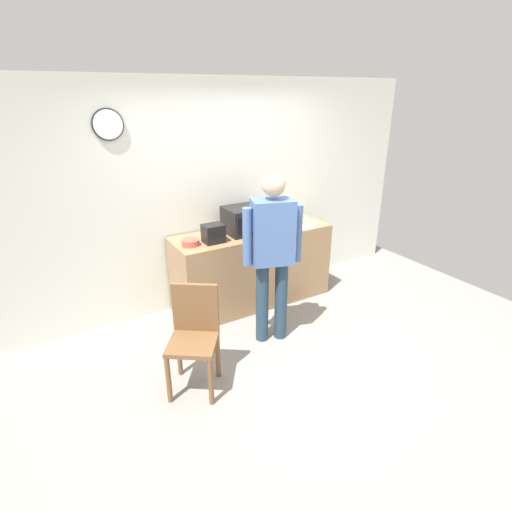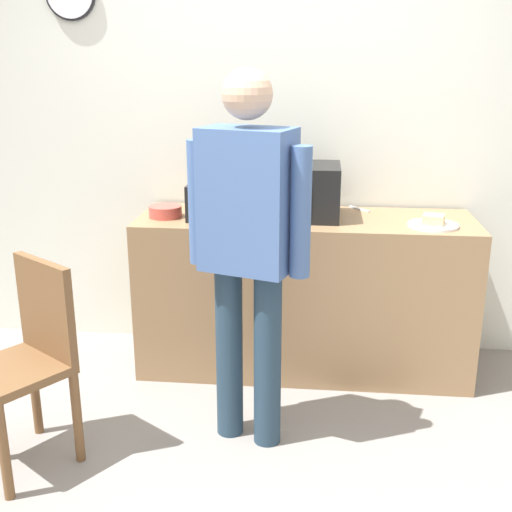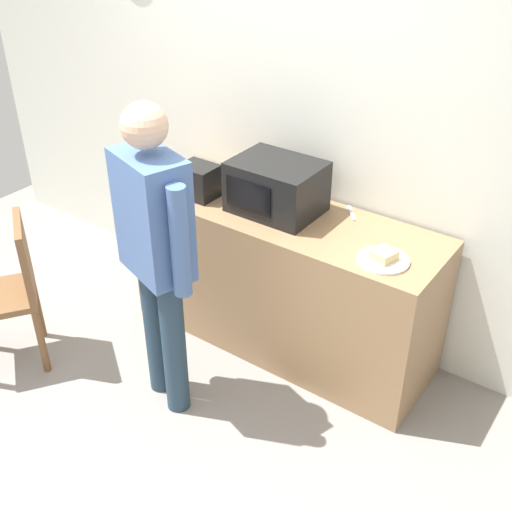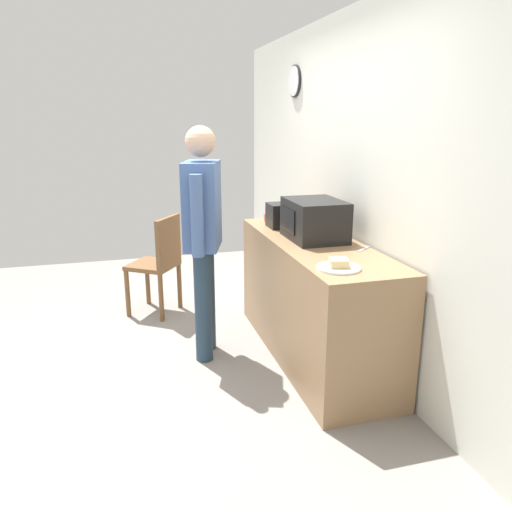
# 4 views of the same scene
# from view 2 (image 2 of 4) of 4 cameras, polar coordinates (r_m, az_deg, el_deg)

# --- Properties ---
(ground_plane) EXTENTS (6.00, 6.00, 0.00)m
(ground_plane) POSITION_cam_2_polar(r_m,az_deg,el_deg) (2.96, -1.16, -20.09)
(ground_plane) COLOR gray
(back_wall) EXTENTS (5.40, 0.13, 2.60)m
(back_wall) POSITION_cam_2_polar(r_m,az_deg,el_deg) (3.97, 1.52, 10.17)
(back_wall) COLOR silver
(back_wall) RESTS_ON ground_plane
(kitchen_counter) EXTENTS (1.91, 0.62, 0.92)m
(kitchen_counter) POSITION_cam_2_polar(r_m,az_deg,el_deg) (3.80, 4.30, -3.34)
(kitchen_counter) COLOR #93704C
(kitchen_counter) RESTS_ON ground_plane
(microwave) EXTENTS (0.50, 0.39, 0.30)m
(microwave) POSITION_cam_2_polar(r_m,az_deg,el_deg) (3.64, 3.49, 5.80)
(microwave) COLOR black
(microwave) RESTS_ON kitchen_counter
(sandwich_plate) EXTENTS (0.27, 0.27, 0.07)m
(sandwich_plate) POSITION_cam_2_polar(r_m,az_deg,el_deg) (3.58, 15.50, 2.85)
(sandwich_plate) COLOR white
(sandwich_plate) RESTS_ON kitchen_counter
(salad_bowl) EXTENTS (0.19, 0.19, 0.07)m
(salad_bowl) POSITION_cam_2_polar(r_m,az_deg,el_deg) (3.69, -8.07, 3.95)
(salad_bowl) COLOR #C64C42
(salad_bowl) RESTS_ON kitchen_counter
(toaster) EXTENTS (0.22, 0.18, 0.20)m
(toaster) POSITION_cam_2_polar(r_m,az_deg,el_deg) (3.59, -4.34, 4.79)
(toaster) COLOR black
(toaster) RESTS_ON kitchen_counter
(fork_utensil) EXTENTS (0.12, 0.14, 0.01)m
(fork_utensil) POSITION_cam_2_polar(r_m,az_deg,el_deg) (3.89, 9.18, 4.16)
(fork_utensil) COLOR silver
(fork_utensil) RESTS_ON kitchen_counter
(spoon_utensil) EXTENTS (0.17, 0.06, 0.01)m
(spoon_utensil) POSITION_cam_2_polar(r_m,az_deg,el_deg) (3.95, -0.12, 4.59)
(spoon_utensil) COLOR silver
(spoon_utensil) RESTS_ON kitchen_counter
(person_standing) EXTENTS (0.57, 0.35, 1.76)m
(person_standing) POSITION_cam_2_polar(r_m,az_deg,el_deg) (2.87, -0.75, 1.84)
(person_standing) COLOR #233A4D
(person_standing) RESTS_ON ground_plane
(wooden_chair) EXTENTS (0.56, 0.56, 0.94)m
(wooden_chair) POSITION_cam_2_polar(r_m,az_deg,el_deg) (3.08, -19.55, -8.23)
(wooden_chair) COLOR brown
(wooden_chair) RESTS_ON ground_plane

